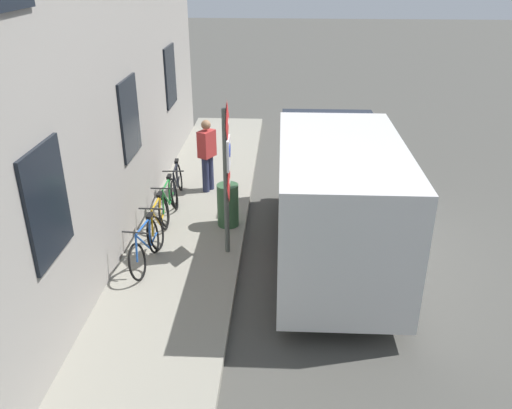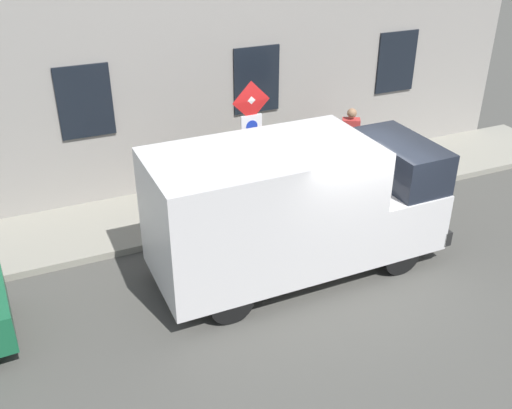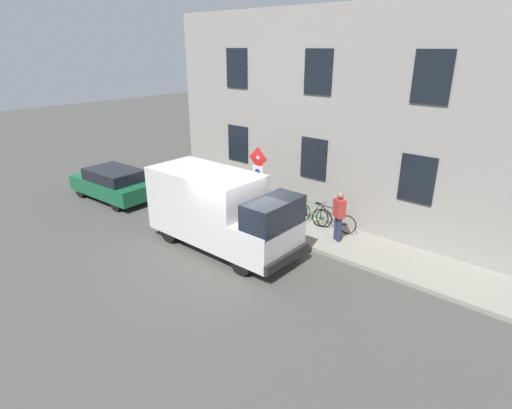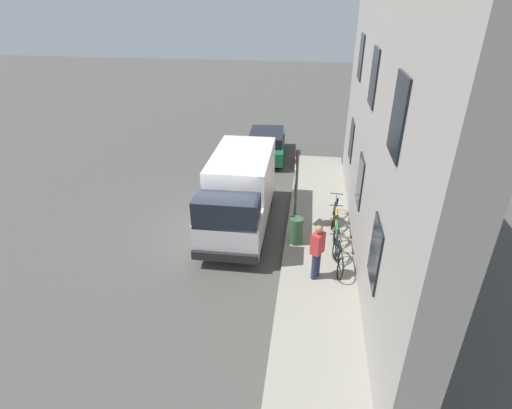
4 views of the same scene
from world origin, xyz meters
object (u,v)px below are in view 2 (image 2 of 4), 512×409
at_px(litter_bin, 295,185).
at_px(bicycle_blue, 206,177).
at_px(delivery_van, 293,206).
at_px(bicycle_orange, 244,170).
at_px(bicycle_black, 314,157).
at_px(pedestrian, 350,141).
at_px(bicycle_green, 280,163).
at_px(sign_post_stacked, 251,138).

bearing_deg(litter_bin, bicycle_blue, 50.56).
distance_m(delivery_van, bicycle_orange, 3.48).
distance_m(delivery_van, bicycle_black, 4.15).
height_order(bicycle_blue, pedestrian, pedestrian).
relative_size(delivery_van, bicycle_blue, 3.11).
bearing_deg(litter_bin, pedestrian, -69.37).
xyz_separation_m(bicycle_black, bicycle_blue, (0.00, 2.77, 0.00)).
relative_size(delivery_van, pedestrian, 3.11).
xyz_separation_m(bicycle_green, bicycle_blue, (0.00, 1.85, 0.00)).
relative_size(bicycle_black, bicycle_blue, 1.00).
xyz_separation_m(bicycle_black, litter_bin, (-1.30, 1.20, 0.08)).
xyz_separation_m(bicycle_black, pedestrian, (-0.64, -0.55, 0.56)).
relative_size(sign_post_stacked, pedestrian, 1.62).
bearing_deg(pedestrian, delivery_van, -17.04).
height_order(sign_post_stacked, delivery_van, sign_post_stacked).
bearing_deg(pedestrian, bicycle_black, -110.03).
height_order(bicycle_black, bicycle_green, same).
relative_size(delivery_van, bicycle_orange, 3.12).
relative_size(sign_post_stacked, bicycle_orange, 1.63).
bearing_deg(litter_bin, delivery_van, 151.67).
bearing_deg(bicycle_orange, bicycle_green, 179.15).
bearing_deg(delivery_van, litter_bin, 61.12).
relative_size(bicycle_black, bicycle_green, 1.00).
xyz_separation_m(delivery_van, bicycle_green, (3.35, -1.38, -0.82)).
xyz_separation_m(bicycle_orange, bicycle_blue, (0.00, 0.92, 0.00)).
distance_m(bicycle_black, bicycle_orange, 1.85).
bearing_deg(bicycle_black, bicycle_green, -5.38).
distance_m(sign_post_stacked, bicycle_black, 3.04).
distance_m(pedestrian, litter_bin, 1.92).
xyz_separation_m(delivery_van, litter_bin, (2.05, -1.11, -0.74)).
bearing_deg(bicycle_orange, bicycle_blue, -0.89).
distance_m(delivery_van, pedestrian, 3.94).
height_order(delivery_van, pedestrian, delivery_van).
relative_size(bicycle_green, bicycle_orange, 1.00).
bearing_deg(bicycle_green, sign_post_stacked, 45.66).
height_order(delivery_van, bicycle_black, delivery_van).
relative_size(bicycle_black, bicycle_orange, 1.00).
relative_size(bicycle_green, pedestrian, 1.00).
height_order(pedestrian, litter_bin, pedestrian).
relative_size(bicycle_orange, bicycle_blue, 1.00).
height_order(sign_post_stacked, pedestrian, sign_post_stacked).
xyz_separation_m(sign_post_stacked, bicycle_orange, (1.45, -0.43, -1.39)).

